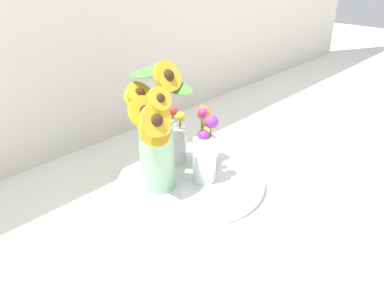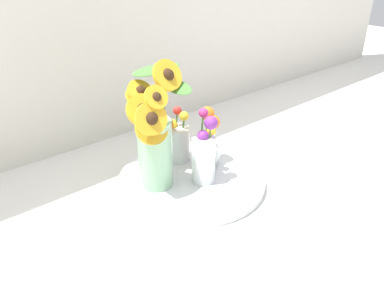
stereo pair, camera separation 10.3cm
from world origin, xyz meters
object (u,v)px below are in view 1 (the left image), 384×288
at_px(vase_small_center, 205,153).
at_px(mason_jar_sunflowers, 156,137).
at_px(vase_bulb_right, 206,141).
at_px(vase_small_back, 173,140).
at_px(serving_tray, 192,179).

bearing_deg(vase_small_center, mason_jar_sunflowers, 146.55).
relative_size(mason_jar_sunflowers, vase_bulb_right, 1.96).
bearing_deg(vase_small_back, vase_small_center, -95.94).
xyz_separation_m(mason_jar_sunflowers, vase_small_center, (0.11, -0.07, -0.06)).
height_order(mason_jar_sunflowers, vase_small_center, mason_jar_sunflowers).
bearing_deg(vase_bulb_right, vase_small_back, 125.31).
bearing_deg(mason_jar_sunflowers, vase_small_center, -33.45).
height_order(serving_tray, mason_jar_sunflowers, mason_jar_sunflowers).
xyz_separation_m(vase_small_center, vase_small_back, (0.01, 0.14, -0.01)).
distance_m(serving_tray, vase_bulb_right, 0.12).
height_order(serving_tray, vase_bulb_right, vase_bulb_right).
xyz_separation_m(vase_small_center, vase_bulb_right, (0.07, 0.06, -0.01)).
distance_m(mason_jar_sunflowers, vase_small_back, 0.16).
xyz_separation_m(serving_tray, vase_small_center, (0.01, -0.04, 0.09)).
xyz_separation_m(vase_bulb_right, vase_small_back, (-0.06, 0.08, -0.00)).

